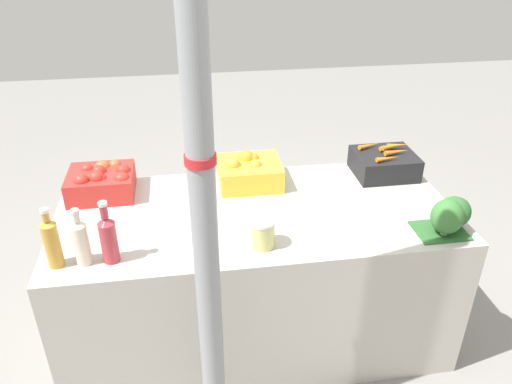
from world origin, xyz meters
TOP-DOWN VIEW (x-y plane):
  - ground_plane at (0.00, 0.00)m, footprint 10.00×10.00m
  - market_table at (0.00, 0.00)m, footprint 1.86×0.86m
  - support_pole at (-0.26, -0.63)m, footprint 0.10×0.10m
  - apple_crate at (-0.73, 0.27)m, footprint 0.31×0.27m
  - orange_crate at (0.00, 0.27)m, footprint 0.31×0.27m
  - carrot_crate at (0.73, 0.27)m, footprint 0.31×0.27m
  - broccoli_pile at (0.81, -0.29)m, footprint 0.24×0.20m
  - juice_bottle_amber at (-0.85, -0.29)m, footprint 0.06×0.06m
  - juice_bottle_cloudy at (-0.74, -0.29)m, footprint 0.06×0.06m
  - juice_bottle_ruby at (-0.63, -0.29)m, footprint 0.07×0.07m
  - pickle_jar at (-0.02, -0.28)m, footprint 0.11×0.11m

SIDE VIEW (x-z plane):
  - ground_plane at x=0.00m, z-range 0.00..0.00m
  - market_table at x=0.00m, z-range 0.00..0.76m
  - pickle_jar at x=-0.02m, z-range 0.76..0.89m
  - carrot_crate at x=0.73m, z-range 0.75..0.91m
  - orange_crate at x=0.00m, z-range 0.75..0.91m
  - apple_crate at x=-0.73m, z-range 0.76..0.91m
  - broccoli_pile at x=0.81m, z-range 0.76..0.93m
  - juice_bottle_cloudy at x=-0.74m, z-range 0.74..0.99m
  - juice_bottle_ruby at x=-0.63m, z-range 0.74..1.01m
  - juice_bottle_amber at x=-0.85m, z-range 0.74..1.01m
  - support_pole at x=-0.26m, z-range 0.00..2.53m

